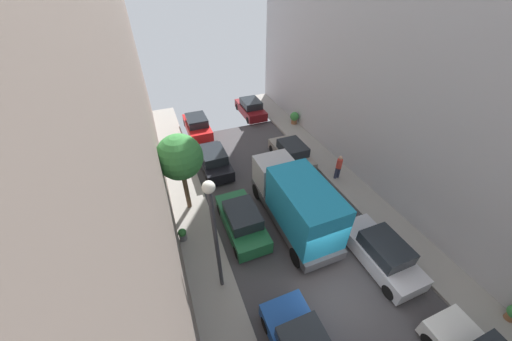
% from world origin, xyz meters
% --- Properties ---
extents(ground, '(32.00, 32.00, 0.00)m').
position_xyz_m(ground, '(0.00, 0.00, 0.00)').
color(ground, '#423F42').
extents(sidewalk_left, '(2.00, 44.00, 0.15)m').
position_xyz_m(sidewalk_left, '(-5.00, 0.00, 0.07)').
color(sidewalk_left, gray).
rests_on(sidewalk_left, ground).
extents(sidewalk_right, '(2.00, 44.00, 0.15)m').
position_xyz_m(sidewalk_right, '(5.00, 0.00, 0.07)').
color(sidewalk_right, gray).
rests_on(sidewalk_right, ground).
extents(parked_car_left_3, '(1.78, 4.20, 1.57)m').
position_xyz_m(parked_car_left_3, '(-2.70, 4.83, 0.72)').
color(parked_car_left_3, '#1E6638').
rests_on(parked_car_left_3, ground).
extents(parked_car_left_4, '(1.78, 4.20, 1.57)m').
position_xyz_m(parked_car_left_4, '(-2.70, 10.76, 0.72)').
color(parked_car_left_4, black).
rests_on(parked_car_left_4, ground).
extents(parked_car_left_5, '(1.78, 4.20, 1.57)m').
position_xyz_m(parked_car_left_5, '(-2.70, 16.24, 0.72)').
color(parked_car_left_5, red).
rests_on(parked_car_left_5, ground).
extents(parked_car_right_2, '(1.78, 4.20, 1.57)m').
position_xyz_m(parked_car_right_2, '(2.70, 0.55, 0.72)').
color(parked_car_right_2, silver).
rests_on(parked_car_right_2, ground).
extents(parked_car_right_3, '(1.78, 4.20, 1.57)m').
position_xyz_m(parked_car_right_3, '(2.70, 9.54, 0.72)').
color(parked_car_right_3, gray).
rests_on(parked_car_right_3, ground).
extents(parked_car_right_4, '(1.78, 4.20, 1.57)m').
position_xyz_m(parked_car_right_4, '(2.70, 17.80, 0.72)').
color(parked_car_right_4, maroon).
rests_on(parked_car_right_4, ground).
extents(delivery_truck, '(2.26, 6.60, 3.38)m').
position_xyz_m(delivery_truck, '(0.00, 4.13, 1.79)').
color(delivery_truck, '#4C4C51').
rests_on(delivery_truck, ground).
extents(pedestrian, '(0.40, 0.36, 1.72)m').
position_xyz_m(pedestrian, '(4.56, 6.60, 1.07)').
color(pedestrian, '#2D334C').
rests_on(pedestrian, sidewalk_right).
extents(street_tree_0, '(2.41, 2.41, 4.70)m').
position_xyz_m(street_tree_0, '(-5.03, 7.52, 3.62)').
color(street_tree_0, brown).
rests_on(street_tree_0, sidewalk_left).
extents(potted_plant_0, '(0.42, 0.42, 0.71)m').
position_xyz_m(potted_plant_0, '(-5.78, 5.24, 0.52)').
color(potted_plant_0, slate).
rests_on(potted_plant_0, sidewalk_left).
extents(potted_plant_1, '(0.77, 0.77, 1.08)m').
position_xyz_m(potted_plant_1, '(5.60, 14.52, 0.75)').
color(potted_plant_1, brown).
rests_on(potted_plant_1, sidewalk_right).
extents(lamp_post, '(0.44, 0.44, 5.89)m').
position_xyz_m(lamp_post, '(-4.60, 2.13, 3.99)').
color(lamp_post, '#333338').
rests_on(lamp_post, sidewalk_left).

